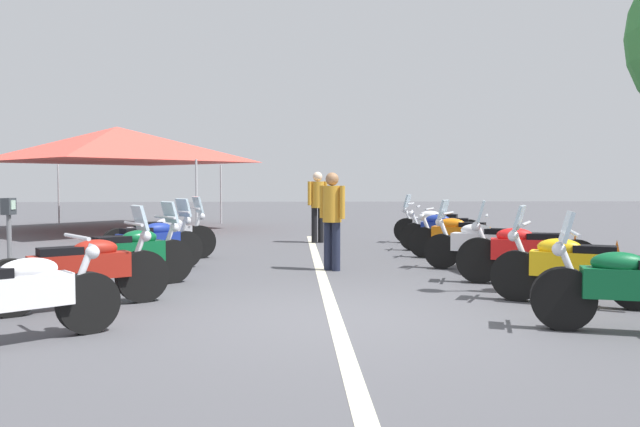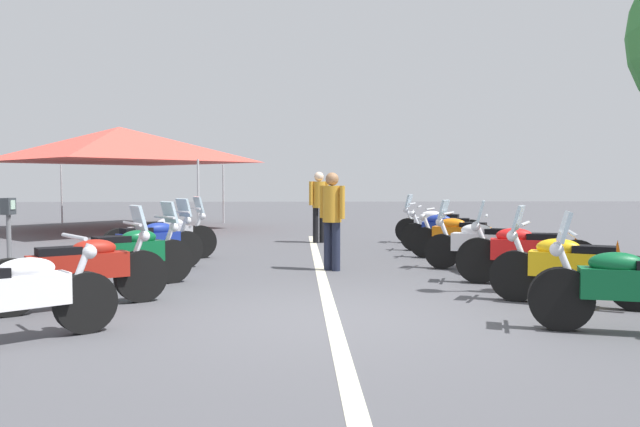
% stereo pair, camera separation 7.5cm
% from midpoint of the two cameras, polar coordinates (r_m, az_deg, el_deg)
% --- Properties ---
extents(ground_plane, '(80.00, 80.00, 0.00)m').
position_cam_midpoint_polar(ground_plane, '(7.05, 1.02, -9.42)').
color(ground_plane, '#4C4C51').
extents(lane_centre_stripe, '(15.06, 0.16, 0.01)m').
position_cam_midpoint_polar(lane_centre_stripe, '(9.84, 0.02, -5.88)').
color(lane_centre_stripe, beige).
rests_on(lane_centre_stripe, ground_plane).
extents(motorcycle_left_row_0, '(1.40, 1.71, 0.99)m').
position_cam_midpoint_polar(motorcycle_left_row_0, '(6.50, -26.40, -6.76)').
color(motorcycle_left_row_0, black).
rests_on(motorcycle_left_row_0, ground_plane).
extents(motorcycle_left_row_1, '(1.27, 1.88, 1.22)m').
position_cam_midpoint_polar(motorcycle_left_row_1, '(8.00, -20.86, -4.72)').
color(motorcycle_left_row_1, black).
rests_on(motorcycle_left_row_1, ground_plane).
extents(motorcycle_left_row_2, '(1.35, 1.67, 1.21)m').
position_cam_midpoint_polar(motorcycle_left_row_2, '(9.35, -17.04, -3.59)').
color(motorcycle_left_row_2, black).
rests_on(motorcycle_left_row_2, ground_plane).
extents(motorcycle_left_row_3, '(1.44, 1.62, 1.21)m').
position_cam_midpoint_polar(motorcycle_left_row_3, '(10.93, -15.25, -2.64)').
color(motorcycle_left_row_3, black).
rests_on(motorcycle_left_row_3, ground_plane).
extents(motorcycle_left_row_4, '(1.17, 2.01, 1.21)m').
position_cam_midpoint_polar(motorcycle_left_row_4, '(12.37, -14.26, -1.98)').
color(motorcycle_left_row_4, black).
rests_on(motorcycle_left_row_4, ground_plane).
extents(motorcycle_right_row_0, '(0.88, 1.97, 1.21)m').
position_cam_midpoint_polar(motorcycle_right_row_0, '(6.97, 26.21, -5.97)').
color(motorcycle_right_row_0, black).
rests_on(motorcycle_right_row_0, ground_plane).
extents(motorcycle_right_row_1, '(1.08, 1.82, 1.21)m').
position_cam_midpoint_polar(motorcycle_right_row_1, '(8.28, 21.54, -4.52)').
color(motorcycle_right_row_1, black).
rests_on(motorcycle_right_row_1, ground_plane).
extents(motorcycle_right_row_2, '(0.89, 1.98, 1.23)m').
position_cam_midpoint_polar(motorcycle_right_row_2, '(9.67, 17.82, -3.34)').
color(motorcycle_right_row_2, black).
rests_on(motorcycle_right_row_2, ground_plane).
extents(motorcycle_right_row_3, '(1.18, 1.94, 1.19)m').
position_cam_midpoint_polar(motorcycle_right_row_3, '(10.93, 14.45, -2.69)').
color(motorcycle_right_row_3, black).
rests_on(motorcycle_right_row_3, ground_plane).
extents(motorcycle_right_row_4, '(1.07, 1.90, 0.98)m').
position_cam_midpoint_polar(motorcycle_right_row_4, '(12.50, 12.31, -2.02)').
color(motorcycle_right_row_4, black).
rests_on(motorcycle_right_row_4, ground_plane).
extents(motorcycle_right_row_5, '(0.89, 1.96, 0.98)m').
position_cam_midpoint_polar(motorcycle_right_row_5, '(13.84, 11.07, -1.54)').
color(motorcycle_right_row_5, black).
rests_on(motorcycle_right_row_5, ground_plane).
extents(motorcycle_right_row_6, '(1.06, 2.01, 1.19)m').
position_cam_midpoint_polar(motorcycle_right_row_6, '(15.47, 10.29, -1.02)').
color(motorcycle_right_row_6, black).
rests_on(motorcycle_right_row_6, ground_plane).
extents(parking_meter, '(0.19, 0.15, 1.29)m').
position_cam_midpoint_polar(parking_meter, '(9.26, -26.46, -1.17)').
color(parking_meter, slate).
rests_on(parking_meter, ground_plane).
extents(traffic_cone_0, '(0.36, 0.36, 0.61)m').
position_cam_midpoint_polar(traffic_cone_0, '(11.56, 21.82, -3.33)').
color(traffic_cone_0, orange).
rests_on(traffic_cone_0, ground_plane).
extents(traffic_cone_1, '(0.36, 0.36, 0.61)m').
position_cam_midpoint_polar(traffic_cone_1, '(10.70, 25.00, -3.88)').
color(traffic_cone_1, orange).
rests_on(traffic_cone_1, ground_plane).
extents(bystander_0, '(0.39, 0.41, 1.66)m').
position_cam_midpoint_polar(bystander_0, '(10.65, 0.89, 0.02)').
color(bystander_0, '#1E2338').
rests_on(bystander_0, ground_plane).
extents(bystander_1, '(0.32, 0.49, 1.74)m').
position_cam_midpoint_polar(bystander_1, '(15.47, -0.36, 1.12)').
color(bystander_1, black).
rests_on(bystander_1, ground_plane).
extents(event_tent, '(6.37, 6.37, 3.20)m').
position_cam_midpoint_polar(event_tent, '(20.68, -17.94, 5.94)').
color(event_tent, '#E54C3F').
rests_on(event_tent, ground_plane).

